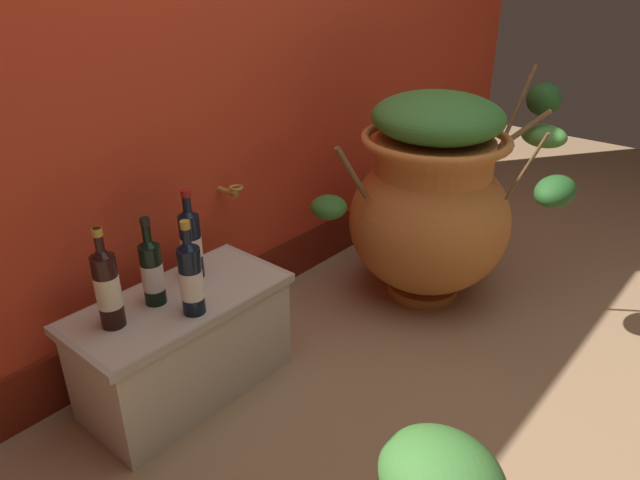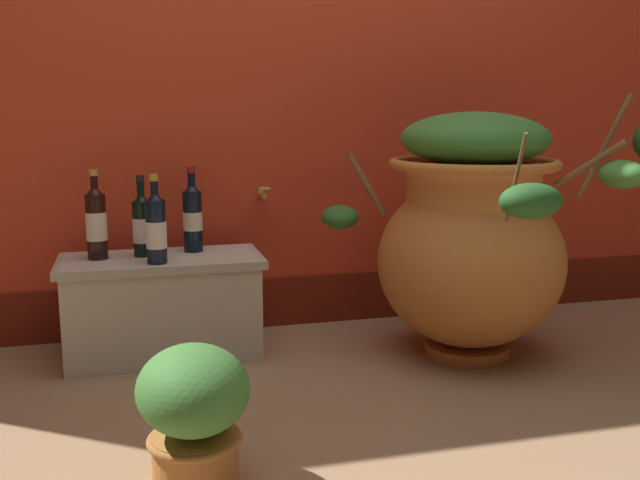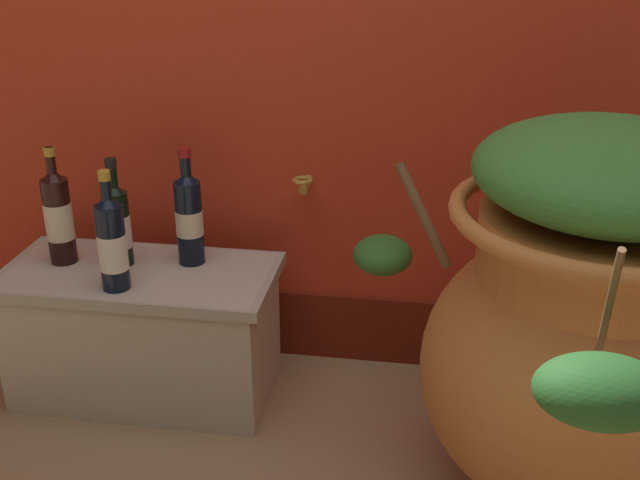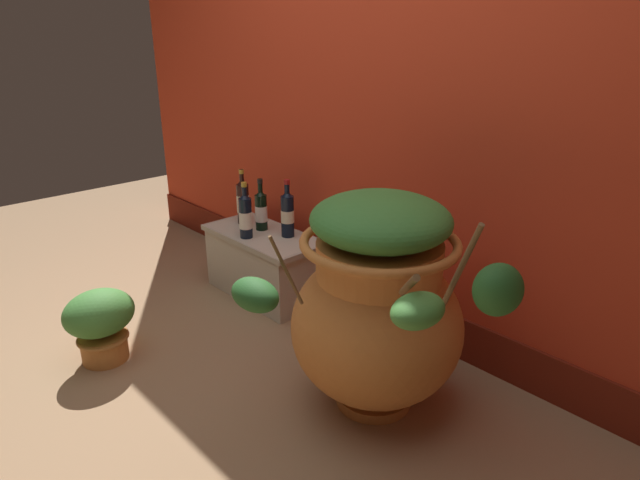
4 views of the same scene
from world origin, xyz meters
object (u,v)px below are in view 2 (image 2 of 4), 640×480
at_px(potted_shrub, 194,407).
at_px(wine_bottle_middle, 156,227).
at_px(terracotta_urn, 473,235).
at_px(wine_bottle_left, 96,221).
at_px(wine_bottle_back, 193,215).
at_px(wine_bottle_right, 142,224).

bearing_deg(potted_shrub, wine_bottle_middle, 92.86).
relative_size(terracotta_urn, potted_shrub, 3.36).
bearing_deg(wine_bottle_left, terracotta_urn, -13.35).
height_order(wine_bottle_left, wine_bottle_middle, wine_bottle_left).
height_order(wine_bottle_middle, wine_bottle_back, wine_bottle_back).
bearing_deg(wine_bottle_right, potted_shrub, -85.04).
bearing_deg(terracotta_urn, wine_bottle_left, 166.65).
bearing_deg(potted_shrub, wine_bottle_right, 94.96).
xyz_separation_m(wine_bottle_middle, wine_bottle_right, (-0.04, 0.14, -0.01)).
distance_m(terracotta_urn, wine_bottle_left, 1.38).
xyz_separation_m(terracotta_urn, wine_bottle_left, (-1.34, 0.32, 0.06)).
distance_m(terracotta_urn, wine_bottle_right, 1.22).
distance_m(terracotta_urn, wine_bottle_middle, 1.15).
height_order(terracotta_urn, wine_bottle_middle, terracotta_urn).
distance_m(wine_bottle_right, wine_bottle_back, 0.19).
bearing_deg(potted_shrub, wine_bottle_left, 103.90).
relative_size(wine_bottle_left, wine_bottle_back, 1.01).
bearing_deg(terracotta_urn, potted_shrub, -147.61).
height_order(wine_bottle_right, potted_shrub, wine_bottle_right).
relative_size(wine_bottle_right, potted_shrub, 0.85).
height_order(wine_bottle_left, potted_shrub, wine_bottle_left).
xyz_separation_m(terracotta_urn, potted_shrub, (-1.09, -0.69, -0.26)).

